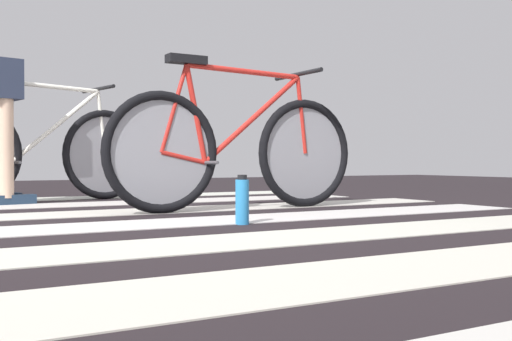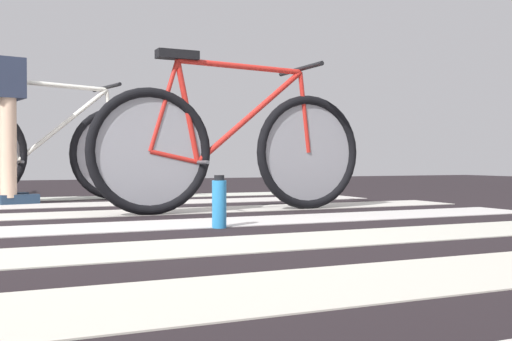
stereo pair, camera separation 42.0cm
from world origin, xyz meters
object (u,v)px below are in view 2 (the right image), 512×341
(bicycle_1_of_3, at_px, (233,147))
(water_bottle, at_px, (219,203))
(bicycle_2_of_3, at_px, (48,150))
(cyclist_2_of_3, at_px, (4,111))

(bicycle_1_of_3, height_order, water_bottle, bicycle_1_of_3)
(bicycle_2_of_3, xyz_separation_m, cyclist_2_of_3, (-0.30, -0.06, 0.27))
(cyclist_2_of_3, bearing_deg, water_bottle, -79.67)
(bicycle_2_of_3, relative_size, water_bottle, 7.10)
(bicycle_1_of_3, distance_m, cyclist_2_of_3, 1.82)
(water_bottle, bearing_deg, cyclist_2_of_3, 112.04)
(cyclist_2_of_3, bearing_deg, bicycle_1_of_3, -59.02)
(cyclist_2_of_3, distance_m, water_bottle, 2.32)
(bicycle_1_of_3, bearing_deg, bicycle_2_of_3, 122.11)
(bicycle_1_of_3, height_order, bicycle_2_of_3, same)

